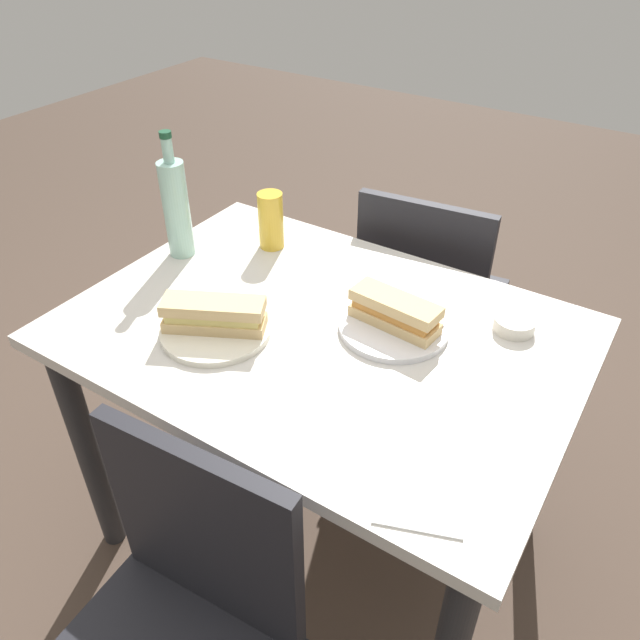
# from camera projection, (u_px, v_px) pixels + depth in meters

# --- Properties ---
(ground_plane) EXTENTS (8.00, 8.00, 0.00)m
(ground_plane) POSITION_uv_depth(u_px,v_px,m) (320.00, 532.00, 1.80)
(ground_plane) COLOR #47382D
(dining_table) EXTENTS (1.10, 0.78, 0.74)m
(dining_table) POSITION_uv_depth(u_px,v_px,m) (320.00, 369.00, 1.43)
(dining_table) COLOR beige
(dining_table) RESTS_ON ground
(chair_far) EXTENTS (0.44, 0.44, 0.85)m
(chair_far) POSITION_uv_depth(u_px,v_px,m) (426.00, 299.00, 1.90)
(chair_far) COLOR black
(chair_far) RESTS_ON ground
(chair_near) EXTENTS (0.43, 0.43, 0.85)m
(chair_near) POSITION_uv_depth(u_px,v_px,m) (178.00, 633.00, 1.07)
(chair_near) COLOR black
(chair_near) RESTS_ON ground
(plate_near) EXTENTS (0.24, 0.24, 0.01)m
(plate_near) POSITION_uv_depth(u_px,v_px,m) (394.00, 327.00, 1.34)
(plate_near) COLOR white
(plate_near) RESTS_ON dining_table
(baguette_sandwich_near) EXTENTS (0.20, 0.09, 0.07)m
(baguette_sandwich_near) POSITION_uv_depth(u_px,v_px,m) (395.00, 311.00, 1.32)
(baguette_sandwich_near) COLOR #DBB77A
(baguette_sandwich_near) RESTS_ON plate_near
(knife_near) EXTENTS (0.18, 0.02, 0.01)m
(knife_near) POSITION_uv_depth(u_px,v_px,m) (403.00, 310.00, 1.38)
(knife_near) COLOR silver
(knife_near) RESTS_ON plate_near
(plate_far) EXTENTS (0.24, 0.24, 0.01)m
(plate_far) POSITION_uv_depth(u_px,v_px,m) (216.00, 330.00, 1.33)
(plate_far) COLOR silver
(plate_far) RESTS_ON dining_table
(baguette_sandwich_far) EXTENTS (0.22, 0.16, 0.07)m
(baguette_sandwich_far) POSITION_uv_depth(u_px,v_px,m) (214.00, 314.00, 1.31)
(baguette_sandwich_far) COLOR #DBB77A
(baguette_sandwich_far) RESTS_ON plate_far
(knife_far) EXTENTS (0.17, 0.09, 0.01)m
(knife_far) POSITION_uv_depth(u_px,v_px,m) (216.00, 311.00, 1.37)
(knife_far) COLOR silver
(knife_far) RESTS_ON plate_far
(water_bottle) EXTENTS (0.07, 0.07, 0.32)m
(water_bottle) POSITION_uv_depth(u_px,v_px,m) (176.00, 207.00, 1.54)
(water_bottle) COLOR #99C6B7
(water_bottle) RESTS_ON dining_table
(beer_glass) EXTENTS (0.07, 0.07, 0.15)m
(beer_glass) POSITION_uv_depth(u_px,v_px,m) (271.00, 221.00, 1.60)
(beer_glass) COLOR gold
(beer_glass) RESTS_ON dining_table
(olive_bowl) EXTENTS (0.09, 0.09, 0.03)m
(olive_bowl) POSITION_uv_depth(u_px,v_px,m) (514.00, 324.00, 1.34)
(olive_bowl) COLOR silver
(olive_bowl) RESTS_ON dining_table
(paper_napkin) EXTENTS (0.18, 0.18, 0.00)m
(paper_napkin) POSITION_uv_depth(u_px,v_px,m) (421.00, 495.00, 0.99)
(paper_napkin) COLOR white
(paper_napkin) RESTS_ON dining_table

